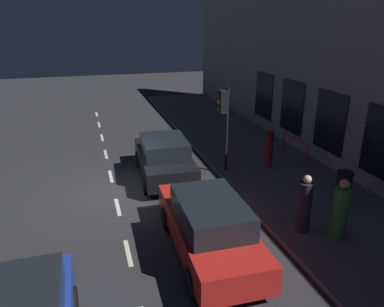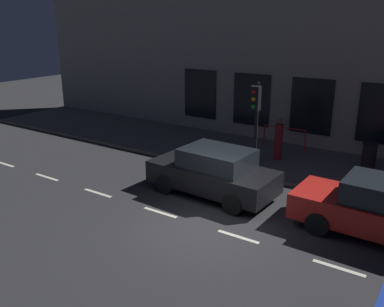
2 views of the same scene
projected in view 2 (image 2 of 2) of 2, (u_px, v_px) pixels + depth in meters
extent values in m
plane|color=#28282B|center=(206.00, 227.00, 11.40)|extent=(60.00, 60.00, 0.00)
cube|color=#5B5654|center=(289.00, 162.00, 16.32)|extent=(4.50, 32.00, 0.15)
cube|color=gray|center=(317.00, 66.00, 17.25)|extent=(0.60, 32.00, 7.21)
cube|color=black|center=(382.00, 115.00, 16.03)|extent=(0.04, 1.81, 2.37)
cube|color=black|center=(311.00, 106.00, 17.51)|extent=(0.04, 1.81, 2.37)
cube|color=black|center=(251.00, 100.00, 18.98)|extent=(0.04, 1.81, 2.37)
cube|color=black|center=(200.00, 94.00, 20.46)|extent=(0.04, 1.81, 2.37)
cube|color=beige|center=(339.00, 268.00, 9.50)|extent=(0.12, 1.20, 0.01)
cube|color=beige|center=(238.00, 237.00, 10.87)|extent=(0.12, 1.20, 0.01)
cube|color=beige|center=(160.00, 212.00, 12.24)|extent=(0.12, 1.20, 0.01)
cube|color=beige|center=(98.00, 193.00, 13.61)|extent=(0.12, 1.20, 0.01)
cube|color=beige|center=(47.00, 177.00, 14.97)|extent=(0.12, 1.20, 0.01)
cube|color=beige|center=(4.00, 164.00, 16.34)|extent=(0.12, 1.20, 0.01)
cylinder|color=black|center=(256.00, 128.00, 14.65)|extent=(0.11, 0.11, 3.25)
cube|color=black|center=(255.00, 98.00, 14.16)|extent=(0.26, 0.32, 0.84)
sphere|color=red|center=(254.00, 92.00, 13.97)|extent=(0.15, 0.15, 0.15)
sphere|color=gold|center=(254.00, 99.00, 14.05)|extent=(0.15, 0.15, 0.15)
sphere|color=green|center=(253.00, 106.00, 14.12)|extent=(0.15, 0.15, 0.15)
cube|color=red|center=(383.00, 216.00, 10.63)|extent=(1.86, 4.63, 0.70)
cylinder|color=black|center=(317.00, 224.00, 10.88)|extent=(0.24, 0.65, 0.64)
cylinder|color=black|center=(336.00, 203.00, 12.13)|extent=(0.24, 0.65, 0.64)
cube|color=black|center=(212.00, 176.00, 13.31)|extent=(2.01, 4.24, 0.70)
cube|color=black|center=(217.00, 158.00, 13.02)|extent=(1.69, 2.24, 0.60)
cylinder|color=black|center=(165.00, 184.00, 13.49)|extent=(0.25, 0.65, 0.64)
cylinder|color=black|center=(195.00, 170.00, 14.78)|extent=(0.25, 0.65, 0.64)
cylinder|color=black|center=(233.00, 204.00, 12.04)|extent=(0.25, 0.65, 0.64)
cylinder|color=black|center=(260.00, 186.00, 13.33)|extent=(0.25, 0.65, 0.64)
cylinder|color=maroon|center=(278.00, 142.00, 16.24)|extent=(0.40, 0.40, 1.43)
sphere|color=brown|center=(280.00, 121.00, 15.98)|extent=(0.23, 0.23, 0.23)
cube|color=brown|center=(277.00, 121.00, 16.01)|extent=(0.07, 0.06, 0.07)
cylinder|color=black|center=(369.00, 156.00, 15.48)|extent=(0.51, 0.51, 0.86)
cylinder|color=black|center=(371.00, 144.00, 15.33)|extent=(0.53, 0.53, 0.06)
cylinder|color=red|center=(305.00, 142.00, 17.07)|extent=(0.05, 0.05, 0.95)
cylinder|color=red|center=(264.00, 135.00, 18.03)|extent=(0.05, 0.05, 0.95)
cylinder|color=red|center=(285.00, 128.00, 17.40)|extent=(0.05, 1.83, 0.05)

